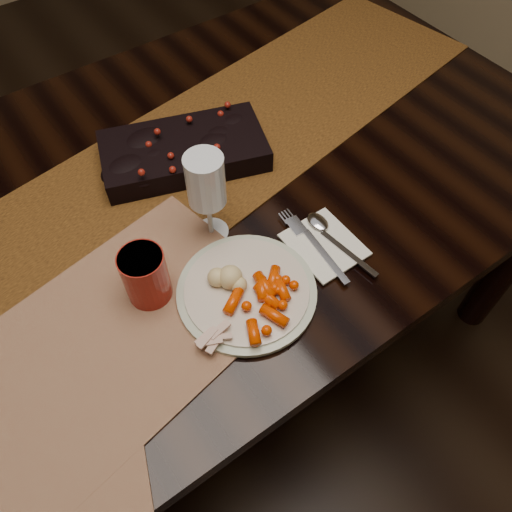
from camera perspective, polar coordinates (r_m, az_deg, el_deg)
floor at (r=1.66m, az=-6.28°, el=-10.54°), size 5.00×5.00×0.00m
dining_table at (r=1.33m, az=-7.72°, el=-3.71°), size 1.80×1.00×0.75m
table_runner at (r=1.04m, az=-13.01°, el=6.82°), size 1.90×0.69×0.00m
centerpiece at (r=1.07m, az=-8.27°, el=12.11°), size 0.37×0.27×0.07m
placemat_main at (r=0.87m, az=-13.92°, el=-7.43°), size 0.52×0.42×0.00m
dinner_plate at (r=0.87m, az=-1.07°, el=-4.02°), size 0.27×0.27×0.01m
baby_carrots at (r=0.83m, az=1.00°, el=-5.61°), size 0.12×0.10×0.02m
mashed_potatoes at (r=0.85m, az=-3.22°, el=-2.29°), size 0.10×0.09×0.04m
turkey_shreds at (r=0.81m, az=-5.18°, el=-9.08°), size 0.08×0.08×0.02m
napkin at (r=0.94m, az=7.79°, el=1.31°), size 0.12×0.14×0.00m
fork at (r=0.92m, az=7.09°, el=0.90°), size 0.04×0.18×0.00m
spoon at (r=0.94m, az=9.43°, el=1.44°), size 0.05×0.17×0.00m
red_cup at (r=0.85m, az=-12.51°, el=-2.24°), size 0.08×0.08×0.10m
wine_glass at (r=0.88m, az=-5.56°, el=6.53°), size 0.09×0.09×0.19m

